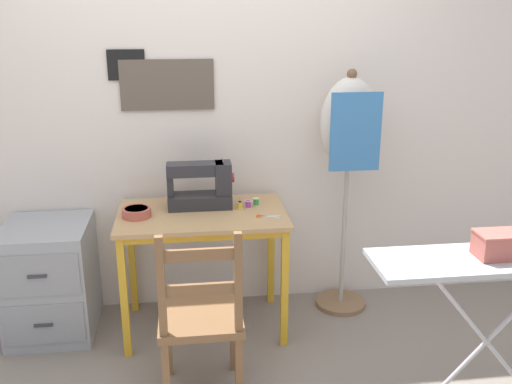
{
  "coord_description": "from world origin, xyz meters",
  "views": [
    {
      "loc": [
        -0.07,
        -2.76,
        1.84
      ],
      "look_at": [
        0.31,
        0.26,
        0.85
      ],
      "focal_mm": 40.0,
      "sensor_mm": 36.0,
      "label": 1
    }
  ],
  "objects_px": {
    "storage_box": "(497,245)",
    "ironing_board": "(497,267)",
    "sewing_machine": "(203,187)",
    "thread_spool_mid_table": "(248,204)",
    "scissors": "(264,216)",
    "thread_spool_near_machine": "(240,205)",
    "fabric_bowl": "(137,212)",
    "thread_spool_far_edge": "(256,202)",
    "filing_cabinet": "(51,279)",
    "dress_form": "(349,136)",
    "wooden_chair": "(201,319)"
  },
  "relations": [
    {
      "from": "storage_box",
      "to": "ironing_board",
      "type": "bearing_deg",
      "value": 4.48
    },
    {
      "from": "sewing_machine",
      "to": "thread_spool_mid_table",
      "type": "relative_size",
      "value": 8.85
    },
    {
      "from": "sewing_machine",
      "to": "scissors",
      "type": "xyz_separation_m",
      "value": [
        0.33,
        -0.2,
        -0.12
      ]
    },
    {
      "from": "sewing_machine",
      "to": "thread_spool_mid_table",
      "type": "height_order",
      "value": "sewing_machine"
    },
    {
      "from": "thread_spool_near_machine",
      "to": "sewing_machine",
      "type": "bearing_deg",
      "value": 163.67
    },
    {
      "from": "fabric_bowl",
      "to": "scissors",
      "type": "height_order",
      "value": "fabric_bowl"
    },
    {
      "from": "fabric_bowl",
      "to": "thread_spool_far_edge",
      "type": "relative_size",
      "value": 3.58
    },
    {
      "from": "scissors",
      "to": "thread_spool_near_machine",
      "type": "xyz_separation_m",
      "value": [
        -0.12,
        0.14,
        0.02
      ]
    },
    {
      "from": "sewing_machine",
      "to": "fabric_bowl",
      "type": "height_order",
      "value": "sewing_machine"
    },
    {
      "from": "scissors",
      "to": "filing_cabinet",
      "type": "bearing_deg",
      "value": 171.73
    },
    {
      "from": "filing_cabinet",
      "to": "dress_form",
      "type": "xyz_separation_m",
      "value": [
        1.77,
        0.08,
        0.78
      ]
    },
    {
      "from": "sewing_machine",
      "to": "dress_form",
      "type": "xyz_separation_m",
      "value": [
        0.87,
        0.06,
        0.26
      ]
    },
    {
      "from": "wooden_chair",
      "to": "dress_form",
      "type": "distance_m",
      "value": 1.4
    },
    {
      "from": "dress_form",
      "to": "fabric_bowl",
      "type": "bearing_deg",
      "value": -172.16
    },
    {
      "from": "wooden_chair",
      "to": "ironing_board",
      "type": "distance_m",
      "value": 1.36
    },
    {
      "from": "filing_cabinet",
      "to": "ironing_board",
      "type": "distance_m",
      "value": 2.4
    },
    {
      "from": "thread_spool_mid_table",
      "to": "thread_spool_near_machine",
      "type": "bearing_deg",
      "value": -160.42
    },
    {
      "from": "thread_spool_far_edge",
      "to": "dress_form",
      "type": "height_order",
      "value": "dress_form"
    },
    {
      "from": "sewing_machine",
      "to": "thread_spool_near_machine",
      "type": "height_order",
      "value": "sewing_machine"
    },
    {
      "from": "storage_box",
      "to": "wooden_chair",
      "type": "bearing_deg",
      "value": 166.06
    },
    {
      "from": "thread_spool_near_machine",
      "to": "filing_cabinet",
      "type": "height_order",
      "value": "thread_spool_near_machine"
    },
    {
      "from": "thread_spool_far_edge",
      "to": "wooden_chair",
      "type": "xyz_separation_m",
      "value": [
        -0.36,
        -0.73,
        -0.33
      ]
    },
    {
      "from": "wooden_chair",
      "to": "fabric_bowl",
      "type": "bearing_deg",
      "value": 117.71
    },
    {
      "from": "fabric_bowl",
      "to": "storage_box",
      "type": "bearing_deg",
      "value": -30.43
    },
    {
      "from": "thread_spool_near_machine",
      "to": "thread_spool_far_edge",
      "type": "bearing_deg",
      "value": 28.01
    },
    {
      "from": "thread_spool_mid_table",
      "to": "filing_cabinet",
      "type": "height_order",
      "value": "thread_spool_mid_table"
    },
    {
      "from": "ironing_board",
      "to": "sewing_machine",
      "type": "bearing_deg",
      "value": 139.56
    },
    {
      "from": "fabric_bowl",
      "to": "thread_spool_near_machine",
      "type": "xyz_separation_m",
      "value": [
        0.58,
        0.06,
        -0.0
      ]
    },
    {
      "from": "thread_spool_mid_table",
      "to": "storage_box",
      "type": "relative_size",
      "value": 0.23
    },
    {
      "from": "ironing_board",
      "to": "thread_spool_far_edge",
      "type": "bearing_deg",
      "value": 131.52
    },
    {
      "from": "sewing_machine",
      "to": "ironing_board",
      "type": "bearing_deg",
      "value": -40.44
    },
    {
      "from": "sewing_machine",
      "to": "thread_spool_far_edge",
      "type": "relative_size",
      "value": 8.56
    },
    {
      "from": "storage_box",
      "to": "scissors",
      "type": "bearing_deg",
      "value": 136.31
    },
    {
      "from": "fabric_bowl",
      "to": "wooden_chair",
      "type": "relative_size",
      "value": 0.18
    },
    {
      "from": "thread_spool_near_machine",
      "to": "storage_box",
      "type": "relative_size",
      "value": 0.24
    },
    {
      "from": "thread_spool_mid_table",
      "to": "wooden_chair",
      "type": "relative_size",
      "value": 0.05
    },
    {
      "from": "filing_cabinet",
      "to": "dress_form",
      "type": "distance_m",
      "value": 1.94
    },
    {
      "from": "scissors",
      "to": "dress_form",
      "type": "relative_size",
      "value": 0.09
    },
    {
      "from": "sewing_machine",
      "to": "wooden_chair",
      "type": "distance_m",
      "value": 0.86
    },
    {
      "from": "dress_form",
      "to": "wooden_chair",
      "type": "bearing_deg",
      "value": -139.21
    },
    {
      "from": "wooden_chair",
      "to": "sewing_machine",
      "type": "bearing_deg",
      "value": 86.2
    },
    {
      "from": "thread_spool_mid_table",
      "to": "dress_form",
      "type": "bearing_deg",
      "value": 9.12
    },
    {
      "from": "ironing_board",
      "to": "scissors",
      "type": "bearing_deg",
      "value": 136.82
    },
    {
      "from": "fabric_bowl",
      "to": "thread_spool_near_machine",
      "type": "distance_m",
      "value": 0.58
    },
    {
      "from": "scissors",
      "to": "dress_form",
      "type": "height_order",
      "value": "dress_form"
    },
    {
      "from": "thread_spool_far_edge",
      "to": "thread_spool_mid_table",
      "type": "bearing_deg",
      "value": -144.73
    },
    {
      "from": "ironing_board",
      "to": "storage_box",
      "type": "height_order",
      "value": "storage_box"
    },
    {
      "from": "thread_spool_mid_table",
      "to": "wooden_chair",
      "type": "xyz_separation_m",
      "value": [
        -0.31,
        -0.69,
        -0.33
      ]
    },
    {
      "from": "thread_spool_far_edge",
      "to": "storage_box",
      "type": "relative_size",
      "value": 0.24
    },
    {
      "from": "thread_spool_near_machine",
      "to": "wooden_chair",
      "type": "xyz_separation_m",
      "value": [
        -0.26,
        -0.68,
        -0.33
      ]
    }
  ]
}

